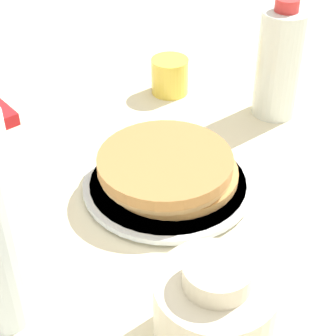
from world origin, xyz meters
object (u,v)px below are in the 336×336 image
(plate, at_px, (168,184))
(cream_jug, at_px, (215,309))
(water_bottle_mid, at_px, (279,63))
(juice_glass, at_px, (170,76))
(pancake_stack, at_px, (167,167))

(plate, bearing_deg, cream_jug, -4.20)
(cream_jug, height_order, water_bottle_mid, water_bottle_mid)
(plate, bearing_deg, water_bottle_mid, 124.17)
(juice_glass, distance_m, water_bottle_mid, 0.18)
(plate, distance_m, pancake_stack, 0.03)
(pancake_stack, distance_m, juice_glass, 0.25)
(plate, relative_size, pancake_stack, 1.20)
(plate, height_order, water_bottle_mid, water_bottle_mid)
(plate, distance_m, cream_jug, 0.24)
(plate, xyz_separation_m, cream_jug, (0.23, -0.02, 0.04))
(juice_glass, xyz_separation_m, water_bottle_mid, (0.10, 0.14, 0.06))
(pancake_stack, height_order, water_bottle_mid, water_bottle_mid)
(pancake_stack, relative_size, cream_jug, 1.61)
(plate, distance_m, water_bottle_mid, 0.26)
(pancake_stack, height_order, juice_glass, juice_glass)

